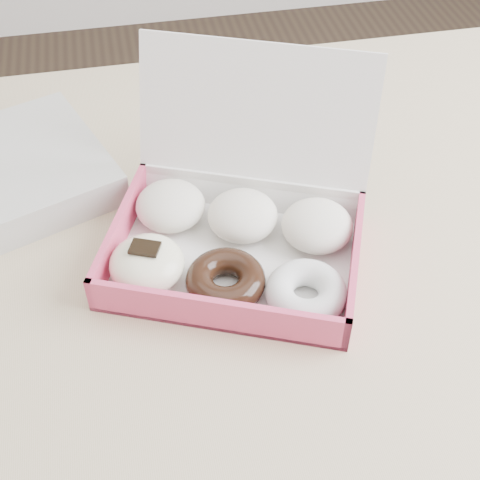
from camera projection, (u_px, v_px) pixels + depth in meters
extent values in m
plane|color=black|center=(290.00, 480.00, 1.36)|extent=(4.00, 4.00, 0.00)
cube|color=tan|center=(321.00, 223.00, 0.85)|extent=(1.20, 0.80, 0.04)
cube|color=white|center=(235.00, 260.00, 0.77)|extent=(0.33, 0.29, 0.01)
cube|color=#D94268|center=(215.00, 315.00, 0.69)|extent=(0.26, 0.11, 0.05)
cube|color=white|center=(250.00, 192.00, 0.82)|extent=(0.26, 0.11, 0.05)
cube|color=#D94268|center=(121.00, 231.00, 0.77)|extent=(0.09, 0.19, 0.05)
cube|color=#D94268|center=(354.00, 265.00, 0.74)|extent=(0.09, 0.19, 0.05)
cube|color=white|center=(254.00, 130.00, 0.78)|extent=(0.28, 0.17, 0.20)
ellipsoid|color=silver|center=(170.00, 206.00, 0.80)|extent=(0.11, 0.11, 0.05)
ellipsoid|color=silver|center=(243.00, 215.00, 0.78)|extent=(0.11, 0.11, 0.05)
ellipsoid|color=silver|center=(317.00, 226.00, 0.77)|extent=(0.11, 0.11, 0.05)
ellipsoid|color=#F2EBC4|center=(147.00, 264.00, 0.73)|extent=(0.11, 0.11, 0.05)
cube|color=black|center=(145.00, 248.00, 0.71)|extent=(0.04, 0.03, 0.00)
torus|color=black|center=(226.00, 280.00, 0.72)|extent=(0.11, 0.11, 0.03)
torus|color=white|center=(306.00, 292.00, 0.71)|extent=(0.11, 0.11, 0.03)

